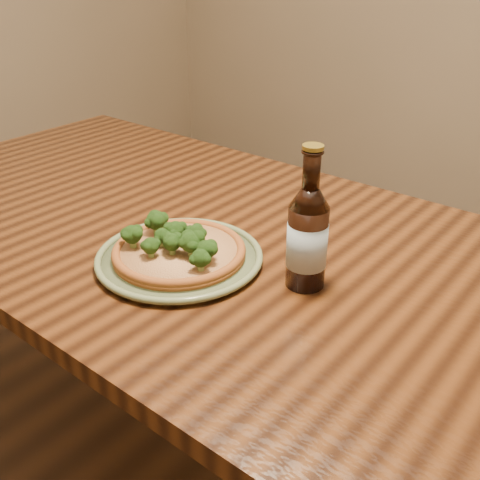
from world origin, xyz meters
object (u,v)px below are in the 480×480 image
Objects in this scene: plate at (179,257)px; beer_bottle at (307,236)px; table at (172,250)px; pizza at (178,249)px.

plate is 0.27m from beer_bottle.
plate reaches higher than table.
pizza is at bearing -162.16° from beer_bottle.
pizza is 0.98× the size of beer_bottle.
beer_bottle is at bearing -7.79° from table.
table is 0.25m from pizza.
table is 0.24m from plate.
pizza is (-0.00, -0.00, 0.02)m from plate.
plate is 0.02m from pizza.
table is 6.03× the size of beer_bottle.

